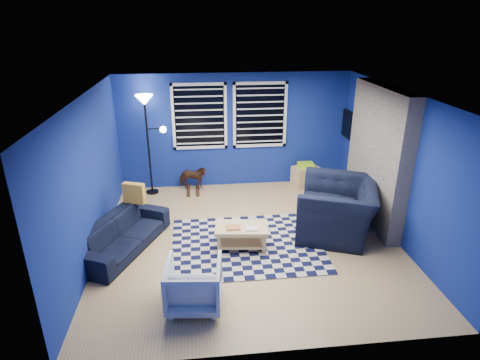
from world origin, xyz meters
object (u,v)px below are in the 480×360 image
at_px(tv, 352,127).
at_px(rocking_horse, 193,177).
at_px(sofa, 123,234).
at_px(armchair_big, 337,209).
at_px(coffee_table, 242,233).
at_px(floor_lamp, 147,114).
at_px(cabinet, 305,176).
at_px(armchair_bent, 194,284).

height_order(tv, rocking_horse, tv).
distance_m(sofa, armchair_big, 3.67).
bearing_deg(coffee_table, rocking_horse, 108.03).
distance_m(tv, floor_lamp, 4.28).
relative_size(armchair_big, cabinet, 2.26).
relative_size(armchair_bent, cabinet, 1.14).
distance_m(armchair_bent, floor_lamp, 4.14).
bearing_deg(armchair_bent, coffee_table, -114.66).
xyz_separation_m(armchair_bent, floor_lamp, (-0.87, 3.79, 1.41)).
distance_m(armchair_big, armchair_bent, 3.01).
xyz_separation_m(tv, armchair_bent, (-3.39, -3.58, -1.07)).
relative_size(armchair_big, coffee_table, 1.59).
bearing_deg(coffee_table, sofa, 173.94).
bearing_deg(armchair_bent, rocking_horse, -83.93).
bearing_deg(coffee_table, cabinet, 55.12).
relative_size(tv, rocking_horse, 1.63).
xyz_separation_m(rocking_horse, floor_lamp, (-0.86, 0.03, 1.41)).
relative_size(tv, floor_lamp, 0.47).
relative_size(sofa, cabinet, 2.95).
distance_m(sofa, armchair_bent, 1.92).
height_order(tv, cabinet, tv).
bearing_deg(armchair_big, tv, 176.12).
bearing_deg(tv, armchair_big, -114.94).
height_order(armchair_big, armchair_bent, armchair_big).
height_order(armchair_big, cabinet, armchair_big).
xyz_separation_m(rocking_horse, coffee_table, (0.79, -2.44, -0.03)).
distance_m(sofa, coffee_table, 1.95).
xyz_separation_m(tv, rocking_horse, (-3.40, 0.19, -1.07)).
distance_m(sofa, floor_lamp, 2.71).
distance_m(armchair_bent, cabinet, 4.56).
xyz_separation_m(tv, coffee_table, (-2.60, -2.26, -1.10)).
bearing_deg(rocking_horse, sofa, 163.95).
height_order(sofa, coffee_table, sofa).
bearing_deg(coffee_table, floor_lamp, 123.85).
bearing_deg(tv, coffee_table, -139.10).
xyz_separation_m(armchair_big, rocking_horse, (-2.51, 2.09, -0.14)).
bearing_deg(armchair_big, sofa, -66.73).
distance_m(tv, armchair_bent, 5.04).
distance_m(armchair_big, rocking_horse, 3.27).
distance_m(armchair_bent, coffee_table, 1.54).
bearing_deg(sofa, armchair_big, -63.10).
xyz_separation_m(sofa, rocking_horse, (1.15, 2.24, 0.05)).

